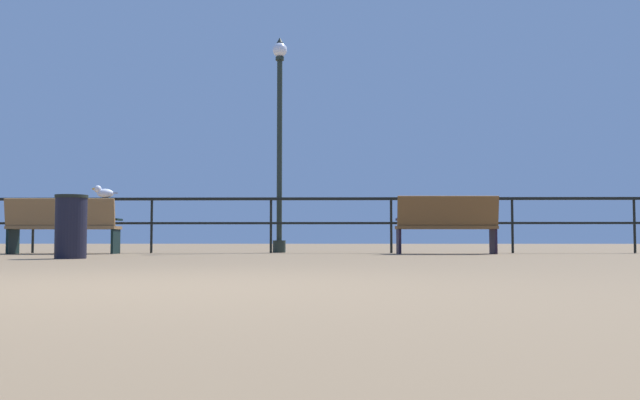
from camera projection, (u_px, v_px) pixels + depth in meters
name	position (u px, v px, depth m)	size (l,w,h in m)	color
ground_plane	(113.00, 289.00, 3.53)	(60.00, 60.00, 0.00)	#796146
pier_railing	(271.00, 212.00, 12.25)	(25.45, 0.05, 0.98)	black
bench_near_left	(63.00, 224.00, 11.49)	(1.80, 0.76, 0.91)	brown
bench_near_right	(447.00, 222.00, 11.36)	(1.65, 0.61, 0.95)	brown
lamppost_center	(280.00, 134.00, 12.66)	(0.27, 0.27, 3.95)	#232C24
seagull_on_rail	(104.00, 192.00, 12.32)	(0.43, 0.28, 0.22)	white
trash_bin	(71.00, 227.00, 8.81)	(0.41, 0.41, 0.81)	black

